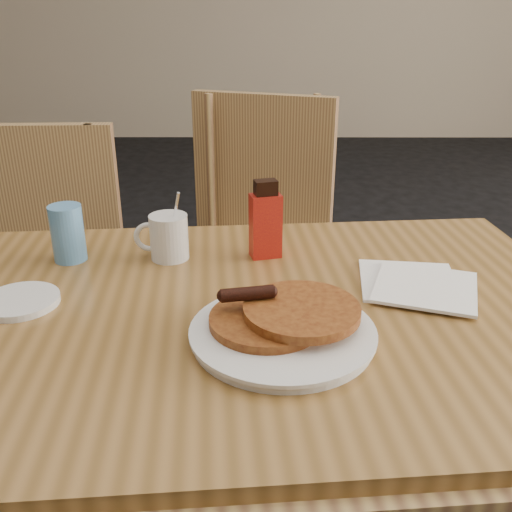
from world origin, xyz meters
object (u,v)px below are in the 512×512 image
(main_table, at_px, (251,327))
(chair_main_far, at_px, (262,233))
(chair_wall_extra, at_px, (38,271))
(blue_tumbler, at_px, (68,233))
(coffee_mug, at_px, (168,236))
(pancake_plate, at_px, (283,327))
(syrup_bottle, at_px, (265,222))

(main_table, xyz_separation_m, chair_main_far, (0.03, 0.76, -0.12))
(main_table, distance_m, chair_main_far, 0.77)
(chair_wall_extra, height_order, blue_tumbler, chair_wall_extra)
(coffee_mug, bearing_deg, blue_tumbler, 167.76)
(chair_wall_extra, bearing_deg, blue_tumbler, -60.02)
(chair_main_far, bearing_deg, pancake_plate, -68.67)
(main_table, height_order, chair_wall_extra, chair_wall_extra)
(chair_wall_extra, relative_size, syrup_bottle, 5.83)
(pancake_plate, xyz_separation_m, coffee_mug, (-0.22, 0.31, 0.03))
(blue_tumbler, bearing_deg, main_table, -28.27)
(chair_main_far, distance_m, blue_tumbler, 0.72)
(pancake_plate, distance_m, syrup_bottle, 0.32)
(chair_main_far, xyz_separation_m, chair_wall_extra, (-0.61, -0.21, -0.03))
(pancake_plate, bearing_deg, coffee_mug, 125.78)
(chair_wall_extra, distance_m, blue_tumbler, 0.48)
(syrup_bottle, bearing_deg, pancake_plate, -100.71)
(coffee_mug, distance_m, syrup_bottle, 0.20)
(pancake_plate, distance_m, coffee_mug, 0.38)
(main_table, bearing_deg, syrup_bottle, 82.75)
(coffee_mug, bearing_deg, main_table, -65.57)
(pancake_plate, height_order, coffee_mug, coffee_mug)
(chair_wall_extra, relative_size, pancake_plate, 3.26)
(main_table, bearing_deg, blue_tumbler, 151.73)
(chair_wall_extra, bearing_deg, coffee_mug, -41.30)
(main_table, height_order, chair_main_far, chair_main_far)
(pancake_plate, height_order, blue_tumbler, blue_tumbler)
(main_table, bearing_deg, coffee_mug, 129.32)
(main_table, height_order, blue_tumbler, blue_tumbler)
(chair_main_far, bearing_deg, blue_tumbler, -105.51)
(chair_main_far, relative_size, syrup_bottle, 6.14)
(coffee_mug, relative_size, blue_tumbler, 1.26)
(chair_wall_extra, bearing_deg, chair_main_far, 16.73)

